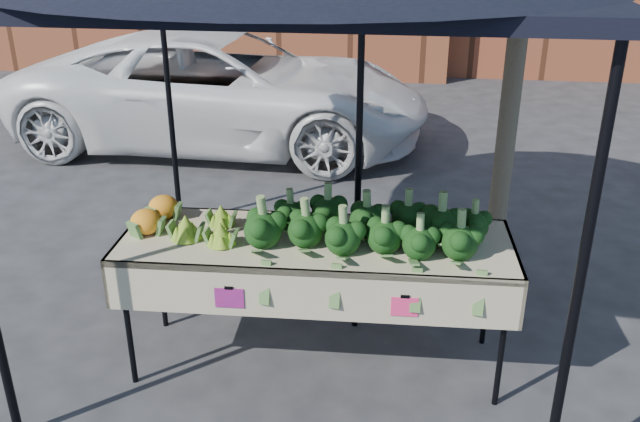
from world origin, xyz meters
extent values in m
plane|color=#28282B|center=(0.00, 0.00, 0.00)|extent=(90.00, 90.00, 0.00)
cube|color=#BEAE8F|center=(-0.15, -0.05, 0.45)|extent=(2.43, 0.89, 0.90)
cube|color=#F22D8C|center=(-0.61, -0.46, 0.70)|extent=(0.17, 0.01, 0.12)
cube|color=#F92F6D|center=(0.39, -0.46, 0.70)|extent=(0.17, 0.01, 0.12)
ellipsoid|color=black|center=(0.18, -0.03, 1.04)|extent=(1.48, 0.58, 0.27)
ellipsoid|color=#9BAE25|center=(-0.81, -0.07, 1.00)|extent=(0.44, 0.48, 0.21)
ellipsoid|color=orange|center=(-1.18, 0.01, 0.99)|extent=(0.24, 0.44, 0.19)
camera|label=1|loc=(0.37, -3.74, 2.74)|focal=38.24mm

